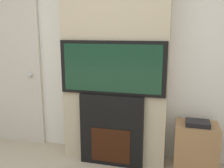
% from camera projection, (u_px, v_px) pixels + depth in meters
% --- Properties ---
extents(wall_back, '(6.00, 0.06, 2.70)m').
position_uv_depth(wall_back, '(119.00, 45.00, 2.97)').
color(wall_back, silver).
rests_on(wall_back, ground_plane).
extents(chimney_breast, '(1.19, 0.31, 2.70)m').
position_uv_depth(chimney_breast, '(115.00, 46.00, 2.79)').
color(chimney_breast, '#BCAD8E').
rests_on(chimney_breast, ground_plane).
extents(fireplace, '(0.72, 0.15, 0.83)m').
position_uv_depth(fireplace, '(112.00, 130.00, 2.84)').
color(fireplace, black).
rests_on(fireplace, ground_plane).
extents(television, '(1.17, 0.07, 0.59)m').
position_uv_depth(television, '(112.00, 68.00, 2.69)').
color(television, black).
rests_on(television, fireplace).
extents(media_stand, '(0.45, 0.33, 0.59)m').
position_uv_depth(media_stand, '(195.00, 147.00, 2.71)').
color(media_stand, '#997047').
rests_on(media_stand, ground_plane).
extents(entry_door, '(0.89, 0.09, 1.98)m').
position_uv_depth(entry_door, '(11.00, 71.00, 3.35)').
color(entry_door, beige).
rests_on(entry_door, ground_plane).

